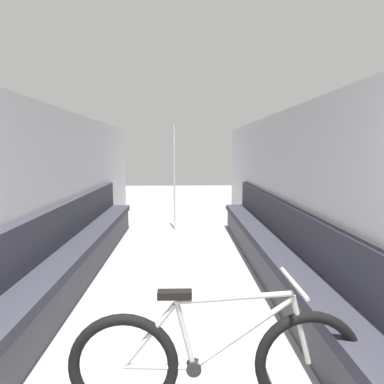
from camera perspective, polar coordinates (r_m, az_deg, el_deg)
wall_left at (r=4.27m, az=-22.78°, el=-0.89°), size 0.10×10.15×2.12m
wall_right at (r=4.22m, az=17.37°, el=-0.76°), size 0.10×10.15×2.12m
bench_seat_row_left at (r=4.34m, az=-19.58°, el=-10.63°), size 0.40×6.16×0.95m
bench_seat_row_right at (r=4.29m, az=14.20°, el=-10.62°), size 0.40×6.16×0.95m
bicycle at (r=2.29m, az=4.10°, el=-26.37°), size 1.77×0.46×0.85m
grab_pole_near at (r=6.89m, az=-2.95°, el=2.13°), size 0.08×0.08×2.10m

